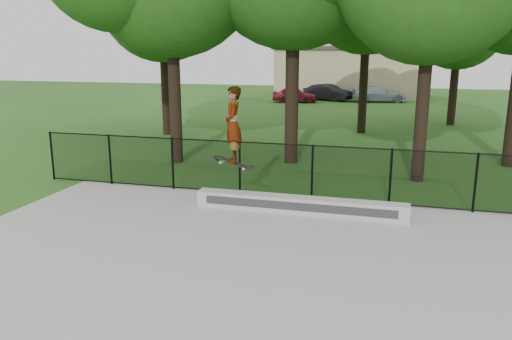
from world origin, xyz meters
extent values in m
plane|color=#245117|center=(0.00, 0.00, 0.00)|extent=(100.00, 100.00, 0.00)
cube|color=#AAABA5|center=(0.00, 0.00, 0.03)|extent=(14.00, 12.00, 0.06)
cube|color=#B4B4AF|center=(-0.11, 4.70, 0.26)|extent=(5.19, 0.40, 0.41)
imported|color=maroon|center=(-5.49, 31.58, 0.59)|extent=(3.57, 1.78, 1.18)
imported|color=black|center=(-3.24, 33.85, 0.65)|extent=(3.84, 2.72, 1.31)
imported|color=#A6B3BD|center=(0.77, 33.65, 0.61)|extent=(4.14, 2.58, 1.21)
cube|color=black|center=(-1.78, 4.65, 1.24)|extent=(0.81, 0.23, 0.29)
imported|color=#C2D5FF|center=(-1.78, 4.65, 2.18)|extent=(0.64, 0.78, 1.85)
cylinder|color=black|center=(-8.00, 5.90, 0.81)|extent=(0.06, 0.06, 1.50)
cylinder|color=black|center=(-6.00, 5.90, 0.81)|extent=(0.06, 0.06, 1.50)
cylinder|color=black|center=(-4.00, 5.90, 0.81)|extent=(0.06, 0.06, 1.50)
cylinder|color=black|center=(-2.00, 5.90, 0.81)|extent=(0.06, 0.06, 1.50)
cylinder|color=black|center=(0.00, 5.90, 0.81)|extent=(0.06, 0.06, 1.50)
cylinder|color=black|center=(2.00, 5.90, 0.81)|extent=(0.06, 0.06, 1.50)
cylinder|color=black|center=(4.00, 5.90, 0.81)|extent=(0.06, 0.06, 1.50)
cylinder|color=black|center=(0.00, 5.90, 1.53)|extent=(16.00, 0.04, 0.04)
cylinder|color=black|center=(0.00, 5.90, 0.11)|extent=(16.00, 0.04, 0.04)
cube|color=black|center=(0.00, 5.90, 0.81)|extent=(16.00, 0.01, 1.50)
cylinder|color=black|center=(-5.50, 9.50, 2.51)|extent=(0.44, 0.44, 5.02)
cylinder|color=black|center=(-1.50, 10.50, 2.68)|extent=(0.44, 0.44, 5.36)
cylinder|color=black|center=(2.80, 9.00, 2.39)|extent=(0.44, 0.44, 4.77)
cylinder|color=black|center=(-8.50, 15.00, 2.31)|extent=(0.44, 0.44, 4.63)
sphere|color=#264C14|center=(-8.50, 15.00, 6.16)|extent=(5.55, 5.55, 5.55)
cylinder|color=black|center=(0.50, 18.00, 2.55)|extent=(0.44, 0.44, 5.10)
cylinder|color=black|center=(5.00, 22.00, 2.01)|extent=(0.44, 0.44, 4.02)
sphere|color=#264C14|center=(5.00, 22.00, 5.34)|extent=(4.82, 4.82, 4.82)
cube|color=tan|center=(-2.00, 38.00, 2.00)|extent=(12.00, 6.00, 4.00)
cube|color=#3F3833|center=(-2.00, 38.00, 4.15)|extent=(12.40, 6.40, 0.30)
camera|label=1|loc=(1.96, -6.79, 3.94)|focal=35.00mm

